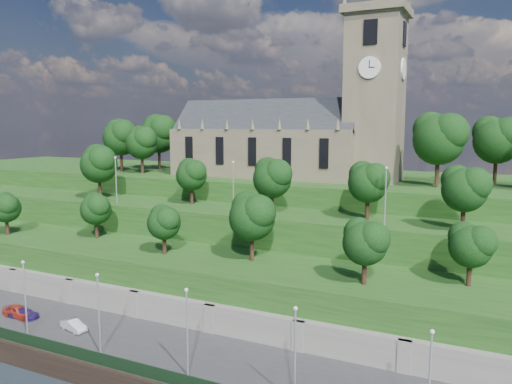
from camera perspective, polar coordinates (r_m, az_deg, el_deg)
The scene contains 16 objects.
promenade at distance 54.24m, azimuth -13.03°, elevation -17.38°, with size 160.00×12.00×2.00m, color #2D2D30.
quay_wall at distance 50.14m, azimuth -17.61°, elevation -19.63°, with size 160.00×0.50×2.20m, color black.
fence at distance 49.89m, azimuth -17.15°, elevation -17.83°, with size 160.00×0.10×1.20m, color black.
retaining_wall at distance 58.01m, azimuth -9.29°, elevation -13.95°, with size 160.00×2.10×5.00m.
embankment_lower at distance 62.20m, azimuth -6.09°, elevation -10.90°, with size 160.00×12.00×8.00m, color #1C4216.
embankment_upper at distance 70.82m, azimuth -1.40°, elevation -6.84°, with size 160.00×10.00×12.00m, color #1C4216.
hilltop at distance 89.26m, azimuth 4.74°, elevation -2.81°, with size 160.00×32.00×15.00m, color #1C4216.
church at distance 83.72m, azimuth 4.37°, elevation 6.84°, with size 38.60×12.35×27.60m.
trees_lower at distance 59.18m, azimuth -4.58°, elevation -3.16°, with size 65.82×8.38×8.10m.
trees_upper at distance 67.80m, azimuth -1.41°, elevation 2.19°, with size 59.42×7.83×8.72m.
trees_hilltop at distance 83.15m, azimuth 3.16°, elevation 6.33°, with size 75.71×16.25×10.81m.
lamp_posts_promenade at distance 50.91m, azimuth -17.55°, elevation -12.45°, with size 60.36×0.36×7.96m.
lamp_posts_upper at distance 66.32m, azimuth -2.61°, elevation 1.05°, with size 40.36×0.36×7.04m.
car_left at distance 64.48m, azimuth -25.54°, elevation -12.19°, with size 1.62×4.02×1.37m, color #AD2B1C.
car_middle at distance 58.39m, azimuth -20.12°, elevation -14.11°, with size 1.21×3.47×1.14m, color #A7A8AC.
car_right at distance 64.04m, azimuth -25.07°, elevation -12.41°, with size 1.59×3.91×1.13m, color navy.
Camera 1 is at (31.18, -32.01, 23.90)m, focal length 35.00 mm.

